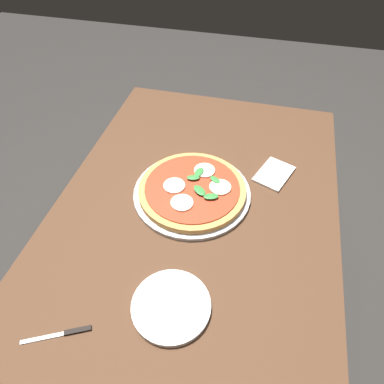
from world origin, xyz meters
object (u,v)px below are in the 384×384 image
Objects in this scene: dining_table at (194,235)px; pizza at (192,189)px; napkin at (274,174)px; knife at (65,333)px; serving_tray at (192,193)px; plate_white at (171,306)px.

pizza reaches higher than dining_table.
napkin is (0.21, -0.21, 0.12)m from dining_table.
dining_table is 0.46m from knife.
serving_tray is 2.67× the size of napkin.
plate_white is at bearing -61.50° from knife.
knife is (-0.47, 0.17, -0.00)m from serving_tray.
dining_table is 3.84× the size of pizza.
pizza is at bearing -117.91° from serving_tray.
plate_white is at bearing -173.84° from serving_tray.
serving_tray is at bearing -19.71° from knife.
napkin is (0.14, -0.23, -0.00)m from serving_tray.
knife is at bearing 146.90° from napkin.
knife is at bearing 160.29° from serving_tray.
dining_table is 8.75× the size of knife.
serving_tray reaches higher than knife.
serving_tray is (0.06, 0.02, 0.12)m from dining_table.
pizza is 1.74× the size of plate_white.
pizza reaches higher than plate_white.
knife is at bearing 160.08° from pizza.
serving_tray is at bearing 6.16° from plate_white.
pizza reaches higher than knife.
dining_table is at bearing -162.45° from pizza.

